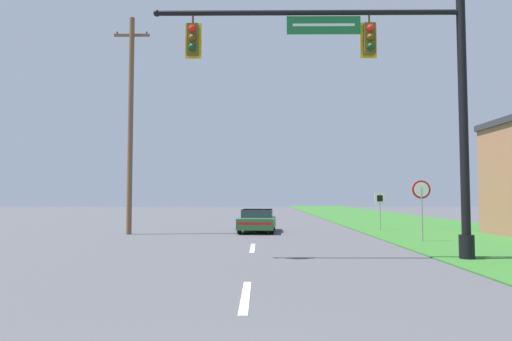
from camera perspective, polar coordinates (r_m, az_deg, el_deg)
The scene contains 7 objects.
grass_verge_right at distance 34.29m, azimuth 17.98°, elevation -6.20°, with size 10.00×110.00×0.04m.
road_center_line at distance 24.75m, azimuth -0.12°, elevation -7.59°, with size 0.16×34.80×0.01m.
signal_mast at distance 14.55m, azimuth 16.10°, elevation 9.71°, with size 9.62×0.47×8.34m.
car_ahead at distance 24.33m, azimuth 0.17°, elevation -6.26°, with size 2.07×4.33×1.19m.
stop_sign at distance 20.13m, azimuth 19.98°, elevation -3.10°, with size 0.76×0.07×2.50m.
route_sign_post at distance 26.14m, azimuth 15.22°, elevation -3.91°, with size 0.55×0.06×2.03m.
utility_pole_near at distance 23.88m, azimuth -15.41°, elevation 5.94°, with size 1.80×0.26×10.96m.
Camera 1 is at (0.28, -2.68, 1.88)m, focal length 32.00 mm.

